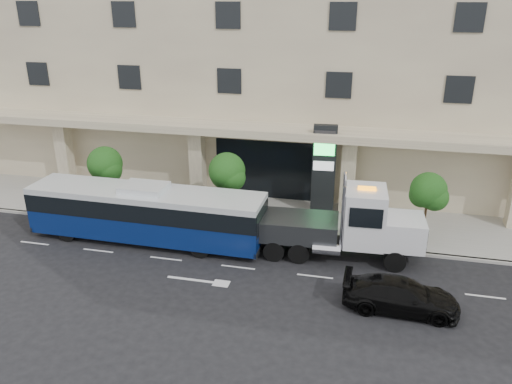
% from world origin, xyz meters
% --- Properties ---
extents(ground, '(120.00, 120.00, 0.00)m').
position_xyz_m(ground, '(0.00, 0.00, 0.00)').
color(ground, black).
rests_on(ground, ground).
extents(sidewalk, '(120.00, 6.00, 0.15)m').
position_xyz_m(sidewalk, '(0.00, 5.00, 0.07)').
color(sidewalk, gray).
rests_on(sidewalk, ground).
extents(curb, '(120.00, 0.30, 0.15)m').
position_xyz_m(curb, '(0.00, 2.00, 0.07)').
color(curb, gray).
rests_on(curb, ground).
extents(convention_center, '(60.00, 17.60, 20.00)m').
position_xyz_m(convention_center, '(-0.00, 15.42, 9.97)').
color(convention_center, tan).
rests_on(convention_center, ground).
extents(tree_left, '(2.27, 2.20, 4.22)m').
position_xyz_m(tree_left, '(-9.97, 3.59, 3.11)').
color(tree_left, '#422B19').
rests_on(tree_left, sidewalk).
extents(tree_mid, '(2.28, 2.20, 4.38)m').
position_xyz_m(tree_mid, '(-1.97, 3.59, 3.26)').
color(tree_mid, '#422B19').
rests_on(tree_mid, sidewalk).
extents(tree_right, '(2.10, 2.00, 4.04)m').
position_xyz_m(tree_right, '(9.53, 3.59, 3.04)').
color(tree_right, '#422B19').
rests_on(tree_right, sidewalk).
extents(city_bus, '(13.50, 3.02, 3.41)m').
position_xyz_m(city_bus, '(-5.83, 0.33, 1.74)').
color(city_bus, black).
rests_on(city_bus, ground).
extents(tow_truck, '(9.85, 2.82, 4.48)m').
position_xyz_m(tow_truck, '(5.32, 0.87, 1.84)').
color(tow_truck, '#2D3033').
rests_on(tow_truck, ground).
extents(black_sedan, '(5.14, 2.18, 1.48)m').
position_xyz_m(black_sedan, '(8.02, -3.46, 0.74)').
color(black_sedan, black).
rests_on(black_sedan, ground).
extents(signage_pylon, '(1.48, 0.64, 5.78)m').
position_xyz_m(signage_pylon, '(3.51, 6.05, 3.09)').
color(signage_pylon, black).
rests_on(signage_pylon, sidewalk).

